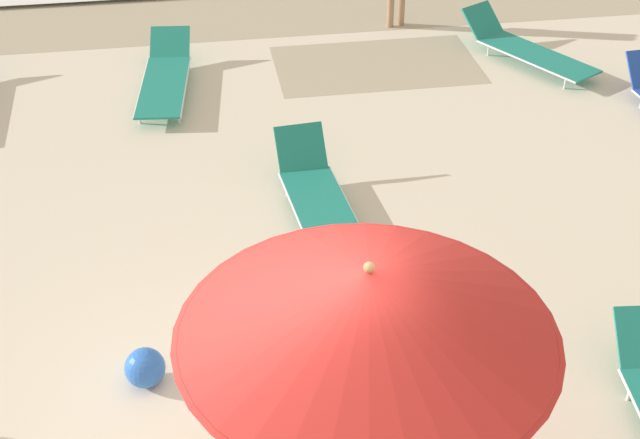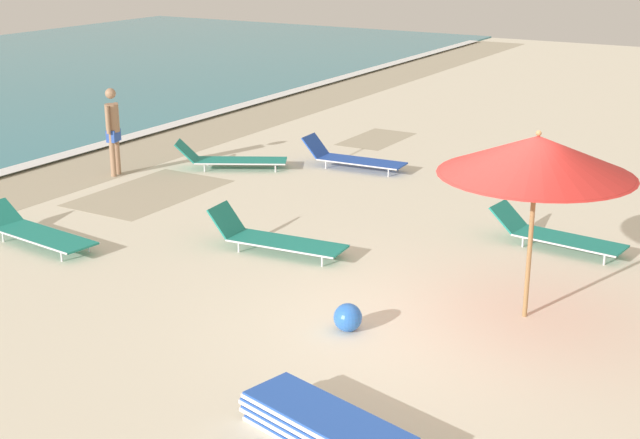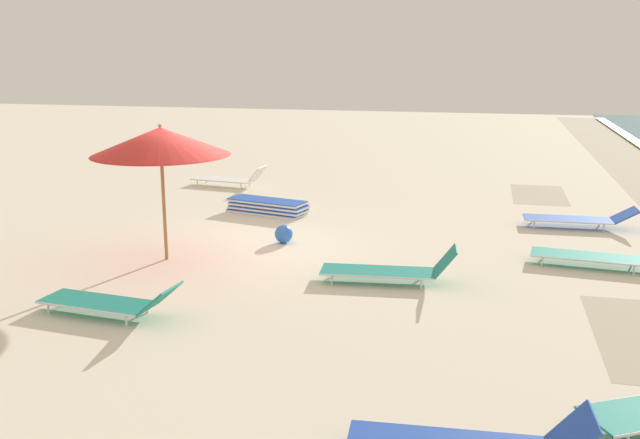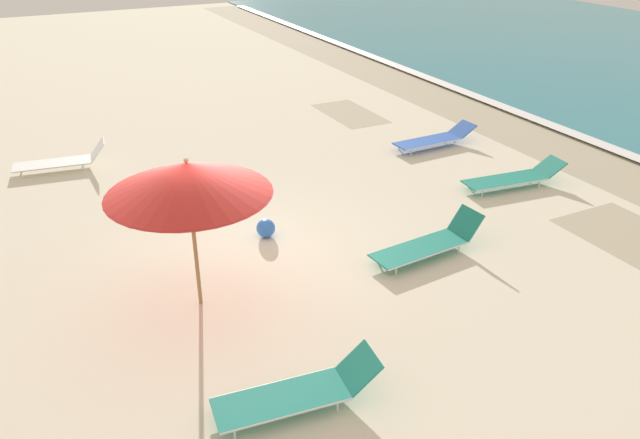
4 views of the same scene
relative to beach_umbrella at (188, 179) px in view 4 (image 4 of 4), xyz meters
The scene contains 9 objects.
ground_plane 2.55m from the beach_umbrella, 132.14° to the left, with size 60.00×60.00×0.16m.
beach_umbrella is the anchor object (origin of this frame).
lounger_stack 4.38m from the beach_umbrella, 169.81° to the left, with size 1.06×1.99×0.32m.
sun_lounger_under_umbrella 3.36m from the beach_umbrella, ahead, with size 0.83×2.14×0.55m.
sun_lounger_near_water_right 8.74m from the beach_umbrella, 118.77° to the left, with size 0.69×2.28×0.46m.
sun_lounger_mid_beach_solo 7.13m from the beach_umbrella, 169.51° to the right, with size 0.88×2.14×0.61m.
sun_lounger_mid_beach_pair_a 4.52m from the beach_umbrella, 84.91° to the left, with size 0.79×2.21×0.62m.
sun_lounger_mid_beach_pair_b 7.87m from the beach_umbrella, 99.48° to the left, with size 0.86×2.41×0.48m.
beach_ball 3.03m from the beach_umbrella, 131.49° to the left, with size 0.36×0.36×0.36m.
Camera 4 is at (8.97, -2.93, 5.63)m, focal length 35.00 mm.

